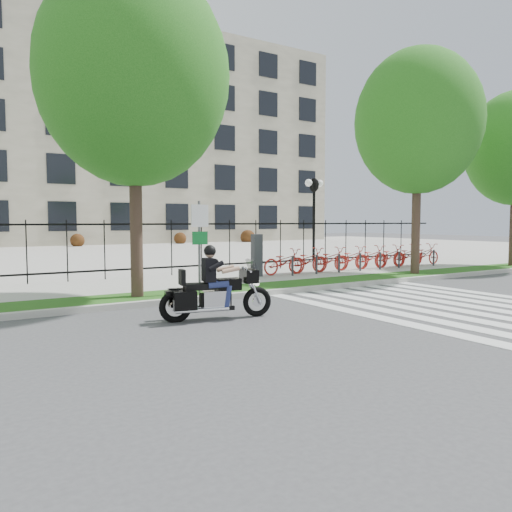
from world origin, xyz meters
TOP-DOWN VIEW (x-y plane):
  - ground at (0.00, 0.00)m, footprint 120.00×120.00m
  - curb at (0.00, 4.10)m, footprint 60.00×0.20m
  - grass_verge at (0.00, 4.95)m, footprint 60.00×1.50m
  - sidewalk at (0.00, 7.45)m, footprint 60.00×3.50m
  - plaza at (0.00, 25.00)m, footprint 80.00×34.00m
  - crosswalk_stripes at (4.83, 0.00)m, footprint 5.70×8.00m
  - iron_fence at (0.00, 9.20)m, footprint 30.00×0.06m
  - office_building at (0.00, 44.92)m, footprint 60.00×21.90m
  - lamp_post_right at (10.00, 12.00)m, footprint 1.06×0.70m
  - street_tree_1 at (-1.54, 4.95)m, footprint 4.86×4.86m
  - street_tree_2 at (9.19, 4.95)m, footprint 4.63×4.63m
  - bike_share_station at (8.56, 7.20)m, footprint 9.98×0.86m
  - sign_pole_regulatory at (0.09, 4.58)m, footprint 0.50×0.09m
  - motorcycle_rider at (-0.86, 1.79)m, footprint 2.47×0.99m

SIDE VIEW (x-z plane):
  - ground at x=0.00m, z-range 0.00..0.00m
  - crosswalk_stripes at x=4.83m, z-range 0.00..0.01m
  - plaza at x=0.00m, z-range 0.00..0.10m
  - curb at x=0.00m, z-range 0.00..0.15m
  - grass_verge at x=0.00m, z-range 0.00..0.15m
  - sidewalk at x=0.00m, z-range 0.00..0.15m
  - bike_share_station at x=8.56m, z-range -0.12..1.38m
  - motorcycle_rider at x=-0.86m, z-range -0.32..1.60m
  - iron_fence at x=0.00m, z-range 0.15..2.15m
  - sign_pole_regulatory at x=0.09m, z-range 0.49..2.99m
  - lamp_post_right at x=10.00m, z-range 1.08..5.33m
  - street_tree_2 at x=9.19m, z-range 1.62..9.90m
  - street_tree_1 at x=-1.54m, z-range 1.56..9.99m
  - office_building at x=0.00m, z-range -0.11..20.04m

